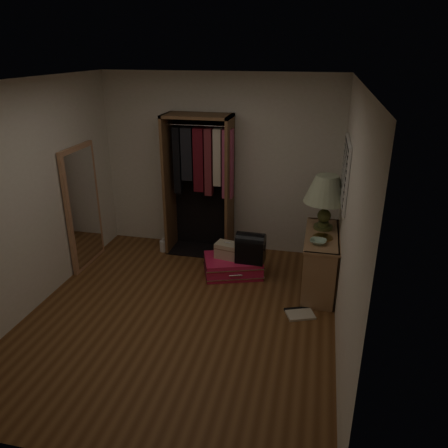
{
  "coord_description": "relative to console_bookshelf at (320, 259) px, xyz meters",
  "views": [
    {
      "loc": [
        1.43,
        -4.09,
        2.9
      ],
      "look_at": [
        0.3,
        0.95,
        0.8
      ],
      "focal_mm": 35.0,
      "sensor_mm": 36.0,
      "label": 1
    }
  ],
  "objects": [
    {
      "name": "room_walls",
      "position": [
        -1.46,
        -1.0,
        1.11
      ],
      "size": [
        3.52,
        4.02,
        2.6
      ],
      "color": "silver",
      "rests_on": "ground"
    },
    {
      "name": "pink_suitcase",
      "position": [
        -1.15,
        0.09,
        -0.27
      ],
      "size": [
        0.92,
        0.78,
        0.24
      ],
      "rotation": [
        0.0,
        0.0,
        0.33
      ],
      "color": "#DD1B4C",
      "rests_on": "ground"
    },
    {
      "name": "white_jug",
      "position": [
        -2.33,
        0.56,
        -0.3
      ],
      "size": [
        0.15,
        0.15,
        0.21
      ],
      "rotation": [
        0.0,
        0.0,
        -0.36
      ],
      "color": "white",
      "rests_on": "ground"
    },
    {
      "name": "ground",
      "position": [
        -1.53,
        -1.04,
        -0.39
      ],
      "size": [
        4.0,
        4.0,
        0.0
      ],
      "primitive_type": "plane",
      "color": "brown",
      "rests_on": "ground"
    },
    {
      "name": "train_case",
      "position": [
        -1.23,
        0.09,
        -0.05
      ],
      "size": [
        0.35,
        0.27,
        0.23
      ],
      "rotation": [
        0.0,
        0.0,
        -0.2
      ],
      "color": "#BBAD8F",
      "rests_on": "pink_suitcase"
    },
    {
      "name": "table_lamp",
      "position": [
        0.01,
        0.16,
        0.87
      ],
      "size": [
        0.73,
        0.73,
        0.7
      ],
      "rotation": [
        0.0,
        0.0,
        -0.4
      ],
      "color": "#454D25",
      "rests_on": "console_bookshelf"
    },
    {
      "name": "open_wardrobe",
      "position": [
        -1.75,
        0.73,
        0.83
      ],
      "size": [
        0.98,
        0.5,
        2.05
      ],
      "color": "brown",
      "rests_on": "ground"
    },
    {
      "name": "floor_mirror",
      "position": [
        -3.24,
        -0.04,
        0.46
      ],
      "size": [
        0.06,
        0.8,
        1.7
      ],
      "color": "tan",
      "rests_on": "ground"
    },
    {
      "name": "floor_book",
      "position": [
        -0.19,
        -0.71,
        -0.38
      ],
      "size": [
        0.38,
        0.35,
        0.03
      ],
      "rotation": [
        0.0,
        0.0,
        0.37
      ],
      "color": "beige",
      "rests_on": "ground"
    },
    {
      "name": "black_bag",
      "position": [
        -0.91,
        0.05,
        0.06
      ],
      "size": [
        0.39,
        0.26,
        0.41
      ],
      "rotation": [
        0.0,
        0.0,
        -0.04
      ],
      "color": "black",
      "rests_on": "pink_suitcase"
    },
    {
      "name": "brass_tray",
      "position": [
        0.01,
        -0.14,
        0.37
      ],
      "size": [
        0.32,
        0.32,
        0.01
      ],
      "rotation": [
        0.0,
        0.0,
        -0.41
      ],
      "color": "#A27D3E",
      "rests_on": "console_bookshelf"
    },
    {
      "name": "console_bookshelf",
      "position": [
        0.0,
        0.0,
        0.0
      ],
      "size": [
        0.42,
        1.12,
        0.75
      ],
      "color": "#9D704B",
      "rests_on": "ground"
    },
    {
      "name": "ceramic_bowl",
      "position": [
        -0.04,
        -0.32,
        0.38
      ],
      "size": [
        0.22,
        0.22,
        0.05
      ],
      "primitive_type": "imported",
      "rotation": [
        0.0,
        0.0,
        -0.16
      ],
      "color": "#9DBCA3",
      "rests_on": "console_bookshelf"
    }
  ]
}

